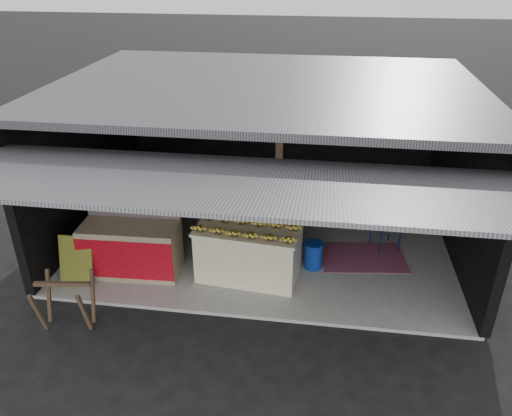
% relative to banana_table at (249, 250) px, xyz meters
% --- Properties ---
extents(ground, '(80.00, 80.00, 0.00)m').
position_rel_banana_table_xyz_m(ground, '(0.10, -1.12, -0.53)').
color(ground, black).
rests_on(ground, ground).
extents(concrete_slab, '(7.00, 5.00, 0.06)m').
position_rel_banana_table_xyz_m(concrete_slab, '(0.10, 1.38, -0.50)').
color(concrete_slab, gray).
rests_on(concrete_slab, ground).
extents(shophouse, '(7.40, 7.29, 3.02)m').
position_rel_banana_table_xyz_m(shophouse, '(0.10, 1.70, 1.57)').
color(shophouse, black).
rests_on(shophouse, ground).
extents(banana_table, '(1.80, 1.21, 0.94)m').
position_rel_banana_table_xyz_m(banana_table, '(0.00, 0.00, 0.00)').
color(banana_table, white).
rests_on(banana_table, concrete_slab).
extents(banana_pile, '(1.67, 1.10, 0.19)m').
position_rel_banana_table_xyz_m(banana_pile, '(0.00, 0.00, 0.56)').
color(banana_pile, gold).
rests_on(banana_pile, banana_table).
extents(white_crate, '(0.87, 0.63, 0.92)m').
position_rel_banana_table_xyz_m(white_crate, '(-0.12, 0.98, -0.02)').
color(white_crate, white).
rests_on(white_crate, concrete_slab).
extents(neighbor_stall, '(1.64, 0.79, 1.66)m').
position_rel_banana_table_xyz_m(neighbor_stall, '(-1.99, -0.21, 0.02)').
color(neighbor_stall, '#998466').
rests_on(neighbor_stall, concrete_slab).
extents(green_signboard, '(0.56, 0.24, 0.83)m').
position_rel_banana_table_xyz_m(green_signboard, '(-2.78, -0.65, -0.05)').
color(green_signboard, black).
rests_on(green_signboard, concrete_slab).
extents(sawhorse, '(0.81, 0.79, 0.80)m').
position_rel_banana_table_xyz_m(sawhorse, '(-2.45, -1.66, -0.03)').
color(sawhorse, '#483424').
rests_on(sawhorse, ground).
extents(water_barrel, '(0.31, 0.31, 0.46)m').
position_rel_banana_table_xyz_m(water_barrel, '(1.07, 0.35, -0.24)').
color(water_barrel, navy).
rests_on(water_barrel, concrete_slab).
extents(plastic_chair, '(0.61, 0.61, 0.99)m').
position_rel_banana_table_xyz_m(plastic_chair, '(2.32, 1.29, 0.11)').
color(plastic_chair, '#0B133E').
rests_on(plastic_chair, concrete_slab).
extents(magenta_rug, '(1.61, 1.18, 0.01)m').
position_rel_banana_table_xyz_m(magenta_rug, '(1.95, 0.78, -0.47)').
color(magenta_rug, maroon).
rests_on(magenta_rug, concrete_slab).
extents(picture_frames, '(1.62, 0.04, 0.46)m').
position_rel_banana_table_xyz_m(picture_frames, '(-0.07, 3.78, 1.40)').
color(picture_frames, black).
rests_on(picture_frames, shophouse).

